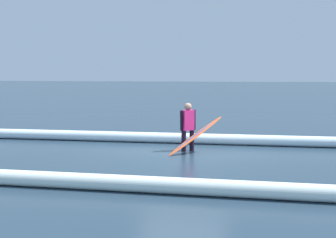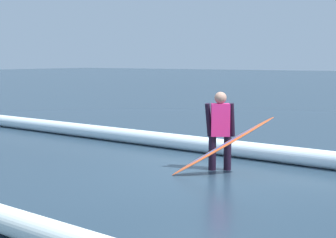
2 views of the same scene
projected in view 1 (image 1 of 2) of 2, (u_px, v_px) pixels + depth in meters
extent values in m
plane|color=#223645|center=(183.00, 156.00, 11.97)|extent=(163.96, 163.96, 0.00)
cylinder|color=black|center=(192.00, 140.00, 12.71)|extent=(0.14, 0.14, 0.63)
cylinder|color=black|center=(184.00, 141.00, 12.59)|extent=(0.14, 0.14, 0.63)
cube|color=#D82672|center=(188.00, 120.00, 12.58)|extent=(0.39, 0.36, 0.60)
sphere|color=#977261|center=(188.00, 107.00, 12.53)|extent=(0.22, 0.22, 0.22)
cylinder|color=black|center=(194.00, 120.00, 12.68)|extent=(0.09, 0.16, 0.62)
cylinder|color=black|center=(182.00, 121.00, 12.48)|extent=(0.09, 0.19, 0.62)
ellipsoid|color=#E55926|center=(195.00, 136.00, 12.24)|extent=(1.63, 1.25, 1.08)
ellipsoid|color=blue|center=(195.00, 136.00, 12.24)|extent=(1.24, 0.90, 0.87)
cylinder|color=white|center=(116.00, 137.00, 14.36)|extent=(22.24, 1.01, 0.34)
cylinder|color=white|center=(166.00, 185.00, 8.27)|extent=(25.80, 1.61, 0.33)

